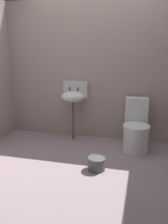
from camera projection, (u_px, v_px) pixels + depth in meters
The scene contains 5 objects.
ground_plane at pixel (79, 171), 3.22m from camera, with size 3.56×2.74×0.08m, color gray.
wall_back at pixel (97, 72), 4.04m from camera, with size 3.56×0.10×2.29m, color #A79188.
toilet_near_wall at pixel (136, 130), 3.73m from camera, with size 0.43×0.62×0.78m.
sink at pixel (73, 96), 4.04m from camera, with size 0.42×0.35×0.99m.
bucket at pixel (97, 163), 3.16m from camera, with size 0.24×0.24×0.17m.
Camera 1 is at (0.77, -2.79, 1.59)m, focal length 38.81 mm.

